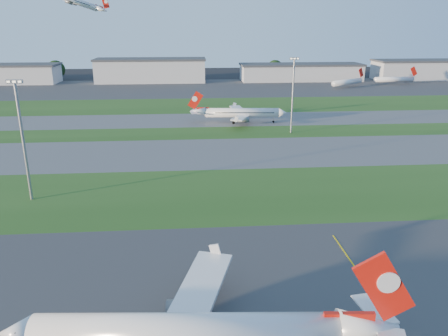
{
  "coord_description": "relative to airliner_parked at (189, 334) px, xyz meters",
  "views": [
    {
      "loc": [
        -20.21,
        -39.05,
        36.28
      ],
      "look_at": [
        -13.22,
        49.34,
        7.0
      ],
      "focal_mm": 35.0,
      "sensor_mm": 36.0,
      "label": 1
    }
  ],
  "objects": [
    {
      "name": "hangar_west",
      "position": [
        -24.12,
        254.73,
        3.15
      ],
      "size": [
        71.4,
        23.0,
        15.2
      ],
      "color": "#ABADB3",
      "rests_on": "ground"
    },
    {
      "name": "apron_far",
      "position": [
        20.88,
        224.73,
        -4.48
      ],
      "size": [
        400.0,
        80.0,
        0.01
      ],
      "primitive_type": "cube",
      "color": "#333335",
      "rests_on": "ground"
    },
    {
      "name": "grass_strip_b",
      "position": [
        20.88,
        109.73,
        -4.48
      ],
      "size": [
        300.0,
        18.0,
        0.01
      ],
      "primitive_type": "cube",
      "color": "#244A18",
      "rests_on": "ground"
    },
    {
      "name": "airliner_parked",
      "position": [
        0.0,
        0.0,
        0.0
      ],
      "size": [
        40.96,
        34.66,
        12.78
      ],
      "rotation": [
        0.0,
        0.0,
        -0.07
      ],
      "color": "silver",
      "rests_on": "ground"
    },
    {
      "name": "grass_strip_a",
      "position": [
        20.88,
        51.73,
        -4.48
      ],
      "size": [
        300.0,
        34.0,
        0.01
      ],
      "primitive_type": "cube",
      "color": "#244A18",
      "rests_on": "ground"
    },
    {
      "name": "tree_west",
      "position": [
        -89.12,
        269.73,
        2.65
      ],
      "size": [
        12.1,
        12.1,
        13.2
      ],
      "color": "black",
      "rests_on": "ground"
    },
    {
      "name": "airliner_taxiing",
      "position": [
        20.32,
        125.41,
        -0.66
      ],
      "size": [
        34.96,
        29.56,
        10.91
      ],
      "rotation": [
        0.0,
        0.0,
        3.06
      ],
      "color": "silver",
      "rests_on": "ground"
    },
    {
      "name": "light_mast_centre",
      "position": [
        35.88,
        107.73,
        10.33
      ],
      "size": [
        3.2,
        0.7,
        25.8
      ],
      "color": "gray",
      "rests_on": "ground"
    },
    {
      "name": "tree_mid_east",
      "position": [
        60.88,
        268.73,
        2.33
      ],
      "size": [
        11.55,
        11.55,
        12.6
      ],
      "color": "black",
      "rests_on": "ground"
    },
    {
      "name": "tree_east",
      "position": [
        135.88,
        266.73,
        1.67
      ],
      "size": [
        10.45,
        10.45,
        11.4
      ],
      "color": "black",
      "rests_on": "ground"
    },
    {
      "name": "tree_mid_west",
      "position": [
        0.88,
        265.73,
        1.35
      ],
      "size": [
        9.9,
        9.9,
        10.8
      ],
      "color": "black",
      "rests_on": "ground"
    },
    {
      "name": "airliner_departing",
      "position": [
        -58.81,
        210.47,
        43.64
      ],
      "size": [
        31.68,
        26.9,
        9.89
      ],
      "rotation": [
        0.0,
        0.0,
        0.02
      ],
      "color": "silver"
    },
    {
      "name": "taxiway_a",
      "position": [
        20.88,
        84.73,
        -4.48
      ],
      "size": [
        300.0,
        32.0,
        0.01
      ],
      "primitive_type": "cube",
      "color": "#515154",
      "rests_on": "ground"
    },
    {
      "name": "grass_strip_c",
      "position": [
        20.88,
        164.73,
        -4.48
      ],
      "size": [
        300.0,
        40.0,
        0.01
      ],
      "primitive_type": "cube",
      "color": "#244A18",
      "rests_on": "ground"
    },
    {
      "name": "light_mast_west",
      "position": [
        -34.12,
        51.73,
        10.33
      ],
      "size": [
        3.2,
        0.7,
        25.8
      ],
      "color": "gray",
      "rests_on": "ground"
    },
    {
      "name": "mini_jet_near",
      "position": [
        95.58,
        218.94,
        -1.2
      ],
      "size": [
        24.76,
        17.3,
        9.48
      ],
      "rotation": [
        0.0,
        0.0,
        0.59
      ],
      "color": "silver",
      "rests_on": "ground"
    },
    {
      "name": "mini_jet_far",
      "position": [
        129.68,
        229.79,
        -1.2
      ],
      "size": [
        28.63,
        5.52,
        9.48
      ],
      "rotation": [
        0.0,
        0.0,
        0.09
      ],
      "color": "silver",
      "rests_on": "ground"
    },
    {
      "name": "hangar_east",
      "position": [
        75.88,
        254.73,
        1.15
      ],
      "size": [
        81.6,
        23.0,
        11.2
      ],
      "color": "#ABADB3",
      "rests_on": "ground"
    },
    {
      "name": "taxiway_b",
      "position": [
        20.88,
        131.73,
        -4.48
      ],
      "size": [
        300.0,
        26.0,
        0.01
      ],
      "primitive_type": "cube",
      "color": "#515154",
      "rests_on": "ground"
    },
    {
      "name": "hangar_far_east",
      "position": [
        175.88,
        254.73,
        2.15
      ],
      "size": [
        96.9,
        23.0,
        13.2
      ],
      "color": "#ABADB3",
      "rests_on": "ground"
    }
  ]
}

